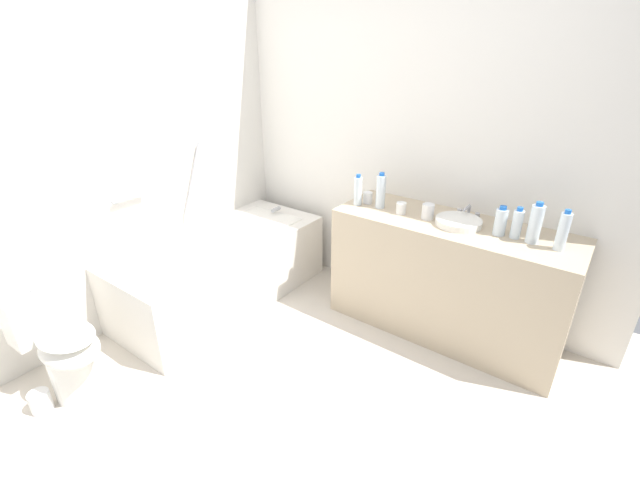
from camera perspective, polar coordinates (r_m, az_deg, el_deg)
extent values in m
plane|color=beige|center=(2.62, -7.50, -21.38)|extent=(4.14, 4.14, 0.00)
cube|color=silver|center=(3.09, -29.24, 10.37)|extent=(3.54, 0.10, 2.54)
cube|color=silver|center=(3.22, 11.81, 13.47)|extent=(0.10, 3.20, 2.54)
cube|color=white|center=(3.44, -12.87, -3.88)|extent=(1.66, 0.73, 0.52)
cube|color=white|center=(3.34, -13.23, -0.55)|extent=(1.36, 0.52, 0.09)
cylinder|color=#A7A7AC|center=(3.72, -5.89, 4.07)|extent=(0.09, 0.03, 0.03)
cylinder|color=#A7A7AC|center=(3.48, -16.65, 7.53)|extent=(0.24, 0.03, 0.57)
cylinder|color=#A7A7AC|center=(3.20, -24.14, 5.12)|extent=(0.24, 0.03, 0.03)
cylinder|color=white|center=(2.94, -30.09, -14.67)|extent=(0.24, 0.24, 0.35)
ellipsoid|color=white|center=(2.80, -30.40, -12.29)|extent=(0.30, 0.40, 0.15)
ellipsoid|color=white|center=(2.75, -30.79, -10.87)|extent=(0.29, 0.38, 0.02)
cube|color=white|center=(2.92, -33.23, -8.06)|extent=(0.35, 0.19, 0.29)
cylinder|color=#B0B0B5|center=(2.85, -33.94, -5.54)|extent=(0.03, 0.03, 0.01)
cube|color=tan|center=(3.06, 16.44, -4.96)|extent=(0.54, 1.55, 0.82)
cylinder|color=white|center=(2.86, 17.96, 2.30)|extent=(0.29, 0.29, 0.04)
cylinder|color=#ACACB1|center=(3.02, 19.18, 3.69)|extent=(0.02, 0.02, 0.08)
cylinder|color=#ACACB1|center=(2.95, 18.95, 4.06)|extent=(0.11, 0.02, 0.02)
cylinder|color=#ACACB1|center=(3.01, 20.20, 3.07)|extent=(0.03, 0.03, 0.04)
cylinder|color=#ACACB1|center=(3.04, 18.07, 3.61)|extent=(0.03, 0.03, 0.04)
cylinder|color=silver|center=(3.05, 5.07, 6.49)|extent=(0.06, 0.06, 0.20)
cylinder|color=blue|center=(3.01, 5.15, 8.49)|extent=(0.03, 0.03, 0.02)
cylinder|color=silver|center=(3.00, 8.10, 6.37)|extent=(0.06, 0.06, 0.23)
cylinder|color=blue|center=(2.97, 8.25, 8.67)|extent=(0.04, 0.04, 0.02)
cylinder|color=silver|center=(2.77, 24.74, 1.89)|extent=(0.06, 0.06, 0.17)
cylinder|color=blue|center=(2.74, 25.10, 3.75)|extent=(0.03, 0.03, 0.02)
cylinder|color=silver|center=(2.78, 22.90, 2.20)|extent=(0.07, 0.07, 0.16)
cylinder|color=blue|center=(2.75, 23.22, 3.96)|extent=(0.04, 0.04, 0.02)
cylinder|color=silver|center=(2.71, 29.60, 0.94)|extent=(0.06, 0.06, 0.22)
cylinder|color=blue|center=(2.67, 30.15, 3.28)|extent=(0.03, 0.03, 0.02)
cylinder|color=silver|center=(2.74, 26.73, 1.87)|extent=(0.07, 0.07, 0.23)
cylinder|color=blue|center=(2.70, 27.23, 4.28)|extent=(0.04, 0.04, 0.02)
cylinder|color=white|center=(3.10, 6.38, 5.62)|extent=(0.07, 0.07, 0.08)
cylinder|color=white|center=(2.94, 10.76, 4.20)|extent=(0.07, 0.07, 0.08)
cylinder|color=white|center=(2.89, 14.17, 3.70)|extent=(0.08, 0.08, 0.10)
cylinder|color=white|center=(2.99, -33.19, -17.59)|extent=(0.11, 0.11, 0.13)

